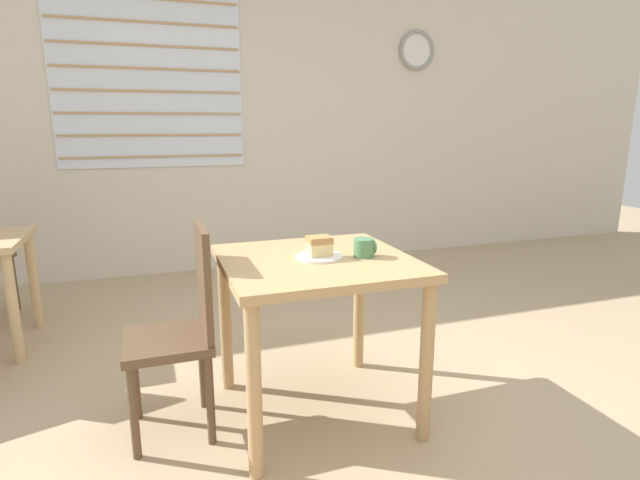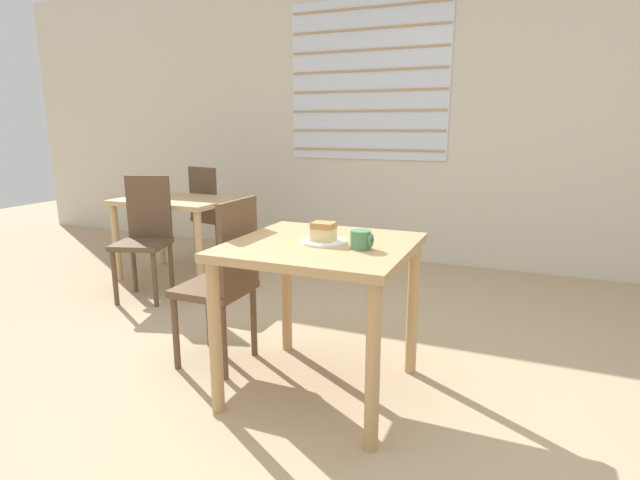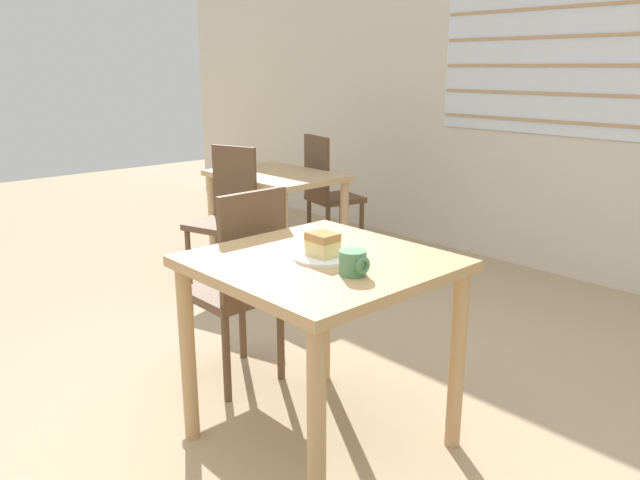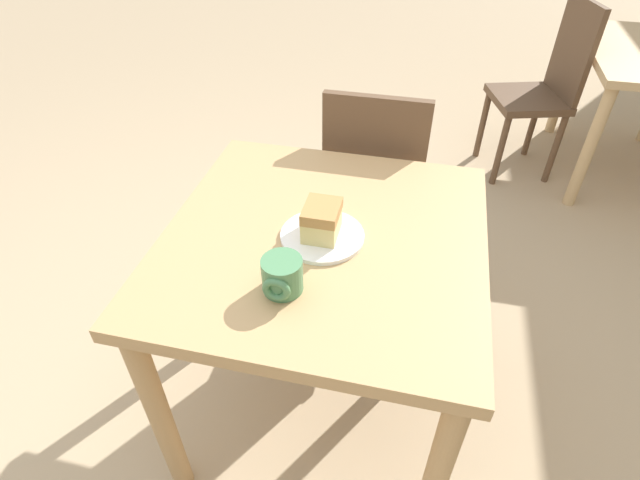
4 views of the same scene
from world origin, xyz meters
name	(u,v)px [view 3 (image 3 of 4)]	position (x,y,z in m)	size (l,w,h in m)	color
ground_plane	(255,479)	(0.00, 0.00, 0.00)	(14.00, 14.00, 0.00)	tan
wall_back	(639,73)	(0.00, 3.03, 1.41)	(10.00, 0.10, 2.80)	beige
dining_table_near	(321,290)	(-0.01, 0.34, 0.64)	(0.85, 0.83, 0.77)	tan
dining_table_far	(276,188)	(-1.92, 1.66, 0.59)	(0.96, 0.67, 0.70)	tan
chair_near_window	(241,283)	(-0.61, 0.40, 0.50)	(0.37, 0.37, 0.94)	brown
chair_far_corner	(226,213)	(-1.82, 1.15, 0.50)	(0.46, 0.46, 0.94)	brown
chair_far_opposite	(328,191)	(-1.91, 2.17, 0.50)	(0.44, 0.44, 0.94)	brown
plate	(323,257)	(0.00, 0.34, 0.78)	(0.22, 0.22, 0.01)	white
cake_slice	(323,244)	(0.00, 0.34, 0.83)	(0.11, 0.09, 0.09)	#E0C67F
coffee_mug	(354,263)	(0.20, 0.29, 0.81)	(0.10, 0.09, 0.08)	#4C8456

